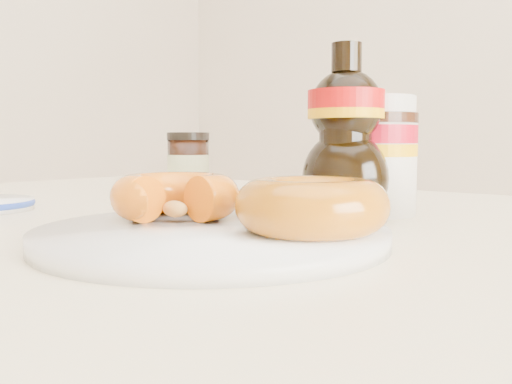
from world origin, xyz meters
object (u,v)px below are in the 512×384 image
Objects in this scene: donut_bitten at (176,196)px; syrup_bottle at (346,133)px; plate at (212,235)px; dark_jar at (188,167)px; donut_whole at (312,206)px; dining_table at (252,315)px; nutella_jar at (375,151)px.

donut_bitten is 0.62× the size of syrup_bottle.
dark_jar reaches higher than plate.
syrup_bottle is at bearing 113.42° from donut_whole.
syrup_bottle is at bearing -7.53° from dark_jar.
nutella_jar reaches higher than dining_table.
syrup_bottle is at bearing 75.16° from donut_bitten.
syrup_bottle reaches higher than donut_whole.
plate is 2.96× the size of dark_jar.
syrup_bottle is at bearing 61.76° from dining_table.
donut_bitten is 0.23m from nutella_jar.
nutella_jar is 0.72× the size of syrup_bottle.
donut_bitten is 0.99× the size of donut_whole.
nutella_jar is (0.06, 0.22, 0.03)m from donut_bitten.
syrup_bottle reaches higher than donut_bitten.
plate is at bearing -91.78° from nutella_jar.
nutella_jar reaches higher than plate.
syrup_bottle is (-0.07, 0.15, 0.05)m from donut_whole.
donut_bitten is at bearing -106.17° from nutella_jar.
dark_jar reaches higher than dining_table.
dining_table is 11.62× the size of nutella_jar.
syrup_bottle is (-0.00, -0.05, 0.02)m from nutella_jar.
dining_table is 0.21m from nutella_jar.
syrup_bottle is at bearing -92.34° from nutella_jar.
donut_bitten is at bearing -45.53° from dark_jar.
plate is (0.04, -0.09, 0.09)m from dining_table.
nutella_jar is at bearing 79.46° from donut_bitten.
plate is 2.46× the size of donut_bitten.
nutella_jar is at bearing 107.17° from donut_whole.
nutella_jar is at bearing 87.66° from syrup_bottle.
plate is at bearing -66.44° from dining_table.
donut_bitten is (-0.02, -0.08, 0.11)m from dining_table.
nutella_jar is 0.26m from dark_jar.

